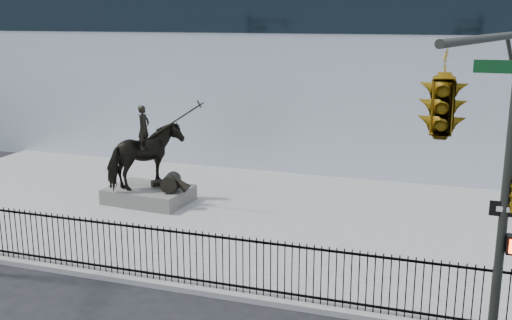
% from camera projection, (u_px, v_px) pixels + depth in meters
% --- Properties ---
extents(ground, '(120.00, 120.00, 0.00)m').
position_uv_depth(ground, '(177.00, 313.00, 14.31)').
color(ground, black).
rests_on(ground, ground).
extents(plaza, '(30.00, 12.00, 0.15)m').
position_uv_depth(plaza, '(265.00, 219.00, 20.74)').
color(plaza, gray).
rests_on(plaza, ground).
extents(building, '(44.00, 14.00, 9.00)m').
position_uv_depth(building, '(340.00, 63.00, 31.68)').
color(building, silver).
rests_on(building, ground).
extents(picket_fence, '(22.10, 0.10, 1.50)m').
position_uv_depth(picket_fence, '(197.00, 258.00, 15.25)').
color(picket_fence, black).
rests_on(picket_fence, plaza).
extents(statue_plinth, '(3.12, 2.27, 0.56)m').
position_uv_depth(statue_plinth, '(149.00, 195.00, 22.29)').
color(statue_plinth, '#5F5C57').
rests_on(statue_plinth, plaza).
extents(equestrian_statue, '(3.80, 2.50, 3.23)m').
position_uv_depth(equestrian_statue, '(148.00, 157.00, 21.93)').
color(equestrian_statue, black).
rests_on(equestrian_statue, statue_plinth).
extents(traffic_signal_right, '(2.17, 6.86, 7.00)m').
position_uv_depth(traffic_signal_right, '(486.00, 152.00, 9.32)').
color(traffic_signal_right, '#262924').
rests_on(traffic_signal_right, ground).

